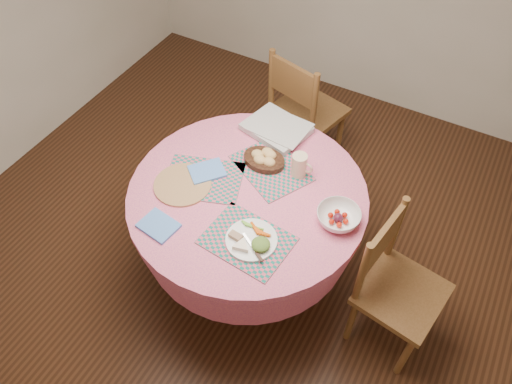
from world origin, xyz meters
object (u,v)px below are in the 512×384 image
dining_table (248,216)px  wicker_trivet (183,184)px  chair_right (395,284)px  fruit_bowl (338,217)px  chair_back (303,110)px  latte_mug (300,165)px  dinner_plate (252,240)px  bread_bowl (264,158)px

dining_table → wicker_trivet: bearing=-159.2°
chair_right → fruit_bowl: (-0.36, 0.01, 0.32)m
wicker_trivet → chair_right: bearing=7.8°
chair_back → latte_mug: size_ratio=7.09×
dinner_plate → chair_right: bearing=24.5°
dining_table → chair_back: 1.03m
chair_back → dinner_plate: 1.35m
chair_right → dining_table: bearing=101.8°
latte_mug → chair_back: bearing=112.5°
wicker_trivet → fruit_bowl: size_ratio=1.14×
latte_mug → dining_table: bearing=-126.7°
wicker_trivet → chair_back: bearing=81.4°
dinner_plate → fruit_bowl: size_ratio=0.94×
dining_table → chair_right: size_ratio=1.39×
chair_right → wicker_trivet: 1.20m
chair_back → bread_bowl: bearing=113.9°
chair_back → wicker_trivet: chair_back is taller
chair_back → wicker_trivet: size_ratio=3.14×
dining_table → latte_mug: bearing=53.3°
chair_right → chair_back: bearing=54.2°
wicker_trivet → dinner_plate: 0.51m
dining_table → wicker_trivet: 0.39m
dining_table → wicker_trivet: wicker_trivet is taller
dinner_plate → wicker_trivet: bearing=163.8°
dinner_plate → fruit_bowl: fruit_bowl is taller
fruit_bowl → wicker_trivet: bearing=-167.8°
chair_right → wicker_trivet: (-1.15, -0.16, 0.29)m
bread_bowl → chair_back: bearing=98.8°
dining_table → chair_back: chair_back is taller
chair_back → dinner_plate: bearing=119.1°
dinner_plate → bread_bowl: 0.53m
bread_bowl → latte_mug: 0.20m
bread_bowl → dining_table: bearing=-84.2°
bread_bowl → latte_mug: bearing=3.5°
dining_table → bread_bowl: size_ratio=5.39×
dinner_plate → latte_mug: 0.50m
wicker_trivet → bread_bowl: 0.46m
chair_back → dining_table: bearing=113.2°
dining_table → bread_bowl: (-0.02, 0.23, 0.23)m
bread_bowl → dinner_plate: bearing=-67.9°
latte_mug → wicker_trivet: bearing=-144.1°
chair_right → bread_bowl: chair_right is taller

